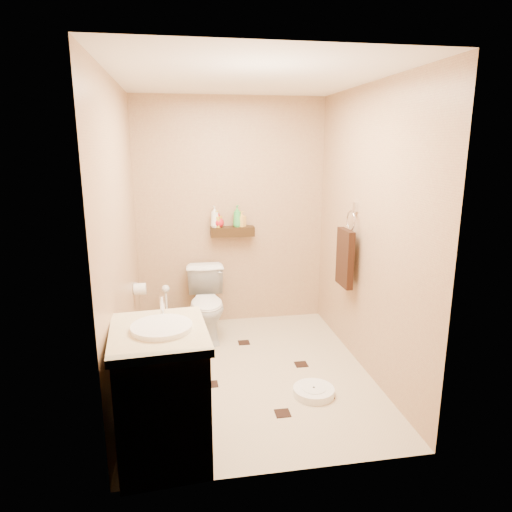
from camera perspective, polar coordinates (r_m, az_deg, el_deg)
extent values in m
plane|color=#C3B48E|center=(4.07, -0.76, -14.33)|extent=(2.50, 2.50, 0.00)
cube|color=tan|center=(4.88, -3.10, 5.34)|extent=(2.00, 0.04, 2.40)
cube|color=tan|center=(2.47, 3.67, -3.18)|extent=(2.00, 0.04, 2.40)
cube|color=tan|center=(3.64, -16.56, 1.86)|extent=(0.04, 2.50, 2.40)
cube|color=tan|center=(3.93, 13.74, 2.89)|extent=(0.04, 2.50, 2.40)
cube|color=white|center=(3.62, -0.89, 21.46)|extent=(2.00, 2.50, 0.02)
cube|color=#341F0E|center=(4.83, -2.96, 3.09)|extent=(0.46, 0.14, 0.10)
cube|color=black|center=(3.90, -5.62, -15.66)|extent=(0.11, 0.11, 0.01)
cube|color=black|center=(4.21, 5.66, -13.32)|extent=(0.11, 0.11, 0.01)
cube|color=black|center=(3.54, 3.34, -19.02)|extent=(0.11, 0.11, 0.01)
cube|color=black|center=(4.53, -8.41, -11.34)|extent=(0.11, 0.11, 0.01)
cube|color=black|center=(3.78, 8.74, -16.85)|extent=(0.11, 0.11, 0.01)
cube|color=black|center=(4.60, -1.53, -10.77)|extent=(0.11, 0.11, 0.01)
imported|color=white|center=(4.66, -6.15, -5.98)|extent=(0.40, 0.69, 0.69)
cube|color=brown|center=(3.01, -11.67, -16.87)|extent=(0.58, 0.69, 0.79)
cube|color=beige|center=(2.82, -12.09, -9.47)|extent=(0.62, 0.73, 0.05)
cylinder|color=white|center=(2.81, -11.70, -8.89)|extent=(0.37, 0.37, 0.05)
cylinder|color=silver|center=(2.99, -11.63, -6.08)|extent=(0.03, 0.03, 0.12)
cylinder|color=white|center=(3.76, 7.22, -16.45)|extent=(0.40, 0.40, 0.06)
cylinder|color=white|center=(3.74, 7.24, -16.02)|extent=(0.19, 0.19, 0.01)
cylinder|color=#175E56|center=(4.98, -11.03, -8.35)|extent=(0.11, 0.11, 0.12)
cylinder|color=white|center=(4.90, -11.15, -5.88)|extent=(0.02, 0.02, 0.35)
sphere|color=white|center=(4.84, -11.24, -4.04)|extent=(0.08, 0.08, 0.08)
cube|color=silver|center=(4.13, 12.33, 6.01)|extent=(0.03, 0.06, 0.08)
torus|color=silver|center=(4.13, 11.79, 4.36)|extent=(0.02, 0.19, 0.19)
cube|color=black|center=(4.19, 11.06, -0.24)|extent=(0.06, 0.30, 0.52)
cylinder|color=white|center=(4.41, -14.31, -4.01)|extent=(0.11, 0.11, 0.11)
cylinder|color=silver|center=(4.40, -14.88, -3.28)|extent=(0.04, 0.02, 0.02)
imported|color=white|center=(4.78, -5.19, 4.92)|extent=(0.11, 0.11, 0.23)
imported|color=gold|center=(4.79, -4.84, 4.63)|extent=(0.11, 0.11, 0.17)
imported|color=red|center=(4.79, -4.69, 4.46)|extent=(0.16, 0.16, 0.14)
imported|color=green|center=(4.81, -2.37, 5.01)|extent=(0.12, 0.12, 0.23)
imported|color=#E4AF4C|center=(4.82, -1.82, 4.67)|extent=(0.11, 0.11, 0.17)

